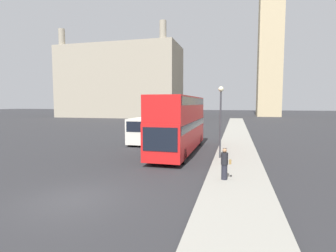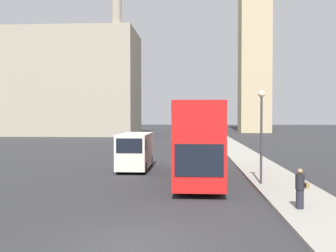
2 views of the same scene
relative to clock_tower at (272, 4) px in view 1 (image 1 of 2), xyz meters
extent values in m
plane|color=#28282B|center=(-15.90, -75.54, -32.96)|extent=(300.00, 300.00, 0.00)
cube|color=gray|center=(-9.36, -75.54, -32.88)|extent=(3.09, 120.00, 0.15)
cube|color=tan|center=(0.00, 0.00, -9.97)|extent=(6.70, 6.70, 45.98)
cube|color=#9E937F|center=(-42.06, -14.07, -22.94)|extent=(34.23, 14.33, 20.04)
cylinder|color=#9E937F|center=(-56.60, -20.16, -10.71)|extent=(1.72, 1.72, 4.41)
cylinder|color=#9E937F|center=(-27.51, -20.16, -10.71)|extent=(1.72, 1.72, 4.41)
cube|color=red|center=(-13.85, -64.15, -31.46)|extent=(2.46, 11.17, 2.41)
cube|color=red|center=(-13.85, -64.15, -29.37)|extent=(2.46, 10.95, 1.77)
cube|color=black|center=(-13.85, -64.15, -30.68)|extent=(2.50, 10.72, 0.55)
cube|color=black|center=(-13.85, -64.15, -28.87)|extent=(2.50, 10.50, 0.55)
cube|color=black|center=(-13.85, -69.75, -31.17)|extent=(2.17, 0.03, 1.44)
cylinder|color=black|center=(-14.74, -68.06, -32.43)|extent=(0.69, 1.06, 1.06)
cylinder|color=black|center=(-12.96, -68.06, -32.43)|extent=(0.69, 1.06, 1.06)
cylinder|color=black|center=(-14.74, -60.24, -32.43)|extent=(0.69, 1.06, 1.06)
cylinder|color=black|center=(-12.96, -60.24, -32.43)|extent=(0.69, 1.06, 1.06)
cube|color=silver|center=(-18.09, -60.46, -31.59)|extent=(1.95, 5.19, 2.32)
cube|color=black|center=(-18.09, -63.07, -31.08)|extent=(1.66, 0.02, 0.93)
cube|color=black|center=(-18.09, -62.15, -31.08)|extent=(1.98, 0.93, 0.74)
cylinder|color=black|center=(-18.83, -62.23, -32.58)|extent=(0.49, 0.76, 0.76)
cylinder|color=black|center=(-17.36, -62.23, -32.58)|extent=(0.49, 0.76, 0.76)
cylinder|color=black|center=(-18.83, -58.70, -32.58)|extent=(0.49, 0.76, 0.76)
cylinder|color=black|center=(-17.36, -58.70, -32.58)|extent=(0.49, 0.76, 0.76)
cylinder|color=#23232D|center=(-9.99, -71.56, -32.43)|extent=(0.29, 0.29, 0.75)
cylinder|color=black|center=(-9.99, -71.56, -31.75)|extent=(0.35, 0.35, 0.60)
sphere|color=#9E704C|center=(-9.99, -71.56, -31.35)|extent=(0.20, 0.20, 0.20)
cube|color=olive|center=(-9.72, -71.56, -31.90)|extent=(0.12, 0.24, 0.20)
cylinder|color=#38383D|center=(-10.51, -66.28, -30.52)|extent=(0.12, 0.12, 4.58)
sphere|color=beige|center=(-10.51, -66.28, -28.05)|extent=(0.36, 0.36, 0.36)
camera|label=1|loc=(-9.50, -84.62, -29.03)|focal=28.00mm
camera|label=2|loc=(-14.17, -86.25, -29.21)|focal=40.00mm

